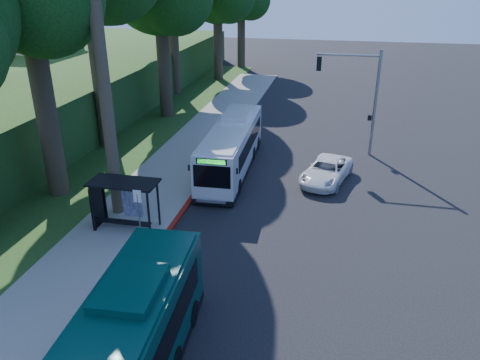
# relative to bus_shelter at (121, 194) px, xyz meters

# --- Properties ---
(ground) EXTENTS (140.00, 140.00, 0.00)m
(ground) POSITION_rel_bus_shelter_xyz_m (7.26, 2.86, -1.81)
(ground) COLOR black
(ground) RESTS_ON ground
(sidewalk) EXTENTS (4.50, 70.00, 0.12)m
(sidewalk) POSITION_rel_bus_shelter_xyz_m (-0.04, 2.86, -1.75)
(sidewalk) COLOR gray
(sidewalk) RESTS_ON ground
(red_curb) EXTENTS (0.25, 30.00, 0.13)m
(red_curb) POSITION_rel_bus_shelter_xyz_m (2.26, -1.14, -1.74)
(red_curb) COLOR maroon
(red_curb) RESTS_ON ground
(grass_verge) EXTENTS (8.00, 70.00, 0.06)m
(grass_verge) POSITION_rel_bus_shelter_xyz_m (-5.74, 7.86, -1.78)
(grass_verge) COLOR #234719
(grass_verge) RESTS_ON ground
(bus_shelter) EXTENTS (3.20, 1.51, 2.55)m
(bus_shelter) POSITION_rel_bus_shelter_xyz_m (0.00, 0.00, 0.00)
(bus_shelter) COLOR black
(bus_shelter) RESTS_ON ground
(stop_sign_pole) EXTENTS (0.35, 0.06, 3.17)m
(stop_sign_pole) POSITION_rel_bus_shelter_xyz_m (1.86, -2.14, 0.28)
(stop_sign_pole) COLOR gray
(stop_sign_pole) RESTS_ON ground
(traffic_signal_pole) EXTENTS (4.10, 0.30, 7.00)m
(traffic_signal_pole) POSITION_rel_bus_shelter_xyz_m (11.04, 12.86, 2.62)
(traffic_signal_pole) COLOR gray
(traffic_signal_pole) RESTS_ON ground
(hillside_backdrop) EXTENTS (24.00, 60.00, 8.80)m
(hillside_backdrop) POSITION_rel_bus_shelter_xyz_m (-19.04, 17.96, 0.63)
(hillside_backdrop) COLOR #234719
(hillside_backdrop) RESTS_ON ground
(white_bus) EXTENTS (2.62, 10.68, 3.16)m
(white_bus) POSITION_rel_bus_shelter_xyz_m (3.45, 8.37, -0.26)
(white_bus) COLOR silver
(white_bus) RESTS_ON ground
(pickup) EXTENTS (3.35, 5.17, 1.32)m
(pickup) POSITION_rel_bus_shelter_xyz_m (9.35, 7.70, -1.14)
(pickup) COLOR white
(pickup) RESTS_ON ground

